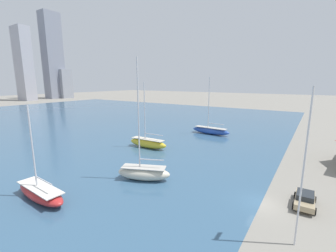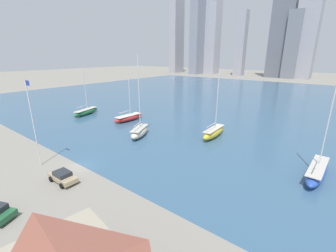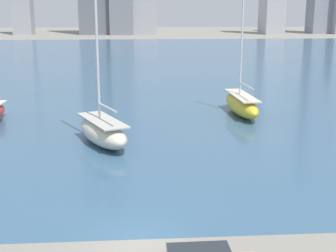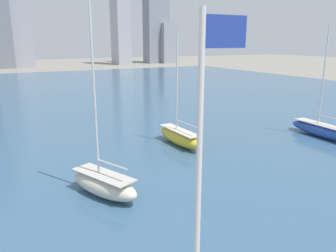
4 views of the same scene
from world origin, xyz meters
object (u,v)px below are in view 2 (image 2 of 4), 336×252
(sailboat_green, at_px, (86,112))
(sailboat_cream, at_px, (139,131))
(sailboat_blue, at_px, (317,171))
(sailboat_yellow, at_px, (214,132))
(parked_sedan_tan, at_px, (63,176))
(flag_pole, at_px, (33,121))
(sailboat_red, at_px, (129,118))

(sailboat_green, bearing_deg, sailboat_cream, -24.35)
(sailboat_cream, xyz_separation_m, sailboat_blue, (30.87, 3.29, -0.11))
(sailboat_yellow, height_order, sailboat_blue, sailboat_blue)
(sailboat_yellow, height_order, parked_sedan_tan, sailboat_yellow)
(sailboat_green, xyz_separation_m, parked_sedan_tan, (29.28, -22.30, -0.07))
(sailboat_cream, bearing_deg, sailboat_yellow, 12.74)
(flag_pole, distance_m, sailboat_blue, 40.58)
(flag_pole, bearing_deg, parked_sedan_tan, -2.66)
(parked_sedan_tan, bearing_deg, sailboat_green, 51.81)
(sailboat_yellow, relative_size, sailboat_green, 1.09)
(sailboat_green, xyz_separation_m, sailboat_blue, (55.65, -0.18, 0.11))
(sailboat_yellow, relative_size, parked_sedan_tan, 2.98)
(sailboat_yellow, bearing_deg, sailboat_green, -173.85)
(sailboat_green, distance_m, sailboat_blue, 55.65)
(sailboat_yellow, distance_m, sailboat_green, 37.51)
(flag_pole, xyz_separation_m, sailboat_cream, (2.83, 18.49, -5.92))
(sailboat_green, relative_size, parked_sedan_tan, 2.74)
(sailboat_cream, distance_m, sailboat_yellow, 15.32)
(sailboat_blue, bearing_deg, parked_sedan_tan, -137.37)
(flag_pole, xyz_separation_m, sailboat_red, (-7.73, 25.13, -6.19))
(sailboat_yellow, relative_size, sailboat_blue, 0.92)
(sailboat_red, distance_m, sailboat_yellow, 23.01)
(sailboat_red, relative_size, sailboat_blue, 0.75)
(sailboat_cream, height_order, parked_sedan_tan, sailboat_cream)
(parked_sedan_tan, bearing_deg, sailboat_yellow, -16.49)
(sailboat_red, height_order, sailboat_blue, sailboat_blue)
(sailboat_red, bearing_deg, sailboat_cream, -29.58)
(sailboat_yellow, distance_m, parked_sedan_tan, 29.02)
(sailboat_blue, bearing_deg, sailboat_yellow, 165.19)
(sailboat_cream, distance_m, parked_sedan_tan, 19.37)
(sailboat_red, relative_size, sailboat_yellow, 0.82)
(flag_pole, relative_size, sailboat_blue, 0.90)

